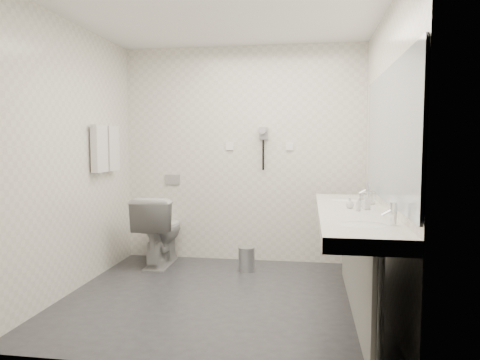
# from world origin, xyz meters

# --- Properties ---
(floor) EXTENTS (2.80, 2.80, 0.00)m
(floor) POSITION_xyz_m (0.00, 0.00, 0.00)
(floor) COLOR #2D2D32
(floor) RESTS_ON ground
(ceiling) EXTENTS (2.80, 2.80, 0.00)m
(ceiling) POSITION_xyz_m (0.00, 0.00, 2.50)
(ceiling) COLOR white
(ceiling) RESTS_ON wall_back
(wall_back) EXTENTS (2.80, 0.00, 2.80)m
(wall_back) POSITION_xyz_m (0.00, 1.30, 1.25)
(wall_back) COLOR white
(wall_back) RESTS_ON floor
(wall_front) EXTENTS (2.80, 0.00, 2.80)m
(wall_front) POSITION_xyz_m (0.00, -1.30, 1.25)
(wall_front) COLOR white
(wall_front) RESTS_ON floor
(wall_left) EXTENTS (0.00, 2.60, 2.60)m
(wall_left) POSITION_xyz_m (-1.40, 0.00, 1.25)
(wall_left) COLOR white
(wall_left) RESTS_ON floor
(wall_right) EXTENTS (0.00, 2.60, 2.60)m
(wall_right) POSITION_xyz_m (1.40, 0.00, 1.25)
(wall_right) COLOR white
(wall_right) RESTS_ON floor
(vanity_counter) EXTENTS (0.55, 2.20, 0.10)m
(vanity_counter) POSITION_xyz_m (1.12, -0.20, 0.80)
(vanity_counter) COLOR white
(vanity_counter) RESTS_ON floor
(vanity_panel) EXTENTS (0.03, 2.15, 0.75)m
(vanity_panel) POSITION_xyz_m (1.15, -0.20, 0.38)
(vanity_panel) COLOR #989890
(vanity_panel) RESTS_ON floor
(vanity_post_near) EXTENTS (0.06, 0.06, 0.75)m
(vanity_post_near) POSITION_xyz_m (1.18, -1.24, 0.38)
(vanity_post_near) COLOR silver
(vanity_post_near) RESTS_ON floor
(vanity_post_far) EXTENTS (0.06, 0.06, 0.75)m
(vanity_post_far) POSITION_xyz_m (1.18, 0.84, 0.38)
(vanity_post_far) COLOR silver
(vanity_post_far) RESTS_ON floor
(mirror) EXTENTS (0.02, 2.20, 1.05)m
(mirror) POSITION_xyz_m (1.39, -0.20, 1.45)
(mirror) COLOR #B2BCC6
(mirror) RESTS_ON wall_right
(basin_near) EXTENTS (0.40, 0.31, 0.05)m
(basin_near) POSITION_xyz_m (1.12, -0.85, 0.83)
(basin_near) COLOR white
(basin_near) RESTS_ON vanity_counter
(basin_far) EXTENTS (0.40, 0.31, 0.05)m
(basin_far) POSITION_xyz_m (1.12, 0.45, 0.83)
(basin_far) COLOR white
(basin_far) RESTS_ON vanity_counter
(faucet_near) EXTENTS (0.04, 0.04, 0.15)m
(faucet_near) POSITION_xyz_m (1.32, -0.85, 0.92)
(faucet_near) COLOR silver
(faucet_near) RESTS_ON vanity_counter
(faucet_far) EXTENTS (0.04, 0.04, 0.15)m
(faucet_far) POSITION_xyz_m (1.32, 0.45, 0.92)
(faucet_far) COLOR silver
(faucet_far) RESTS_ON vanity_counter
(soap_bottle_a) EXTENTS (0.07, 0.07, 0.11)m
(soap_bottle_a) POSITION_xyz_m (1.23, -0.16, 0.91)
(soap_bottle_a) COLOR beige
(soap_bottle_a) RESTS_ON vanity_counter
(soap_bottle_b) EXTENTS (0.10, 0.10, 0.09)m
(soap_bottle_b) POSITION_xyz_m (1.11, -0.12, 0.89)
(soap_bottle_b) COLOR beige
(soap_bottle_b) RESTS_ON vanity_counter
(soap_bottle_c) EXTENTS (0.05, 0.05, 0.11)m
(soap_bottle_c) POSITION_xyz_m (1.16, -0.26, 0.90)
(soap_bottle_c) COLOR beige
(soap_bottle_c) RESTS_ON vanity_counter
(glass_left) EXTENTS (0.08, 0.08, 0.11)m
(glass_left) POSITION_xyz_m (1.23, 0.01, 0.90)
(glass_left) COLOR silver
(glass_left) RESTS_ON vanity_counter
(glass_right) EXTENTS (0.07, 0.07, 0.11)m
(glass_right) POSITION_xyz_m (1.32, 0.17, 0.91)
(glass_right) COLOR silver
(glass_right) RESTS_ON vanity_counter
(toilet) EXTENTS (0.47, 0.79, 0.79)m
(toilet) POSITION_xyz_m (-0.90, 0.95, 0.40)
(toilet) COLOR white
(toilet) RESTS_ON floor
(flush_plate) EXTENTS (0.18, 0.02, 0.12)m
(flush_plate) POSITION_xyz_m (-0.85, 1.29, 0.95)
(flush_plate) COLOR #B2B5BA
(flush_plate) RESTS_ON wall_back
(pedal_bin) EXTENTS (0.21, 0.21, 0.25)m
(pedal_bin) POSITION_xyz_m (0.12, 0.83, 0.12)
(pedal_bin) COLOR #B2B5BA
(pedal_bin) RESTS_ON floor
(bin_lid) EXTENTS (0.18, 0.18, 0.02)m
(bin_lid) POSITION_xyz_m (0.12, 0.83, 0.26)
(bin_lid) COLOR #B2B5BA
(bin_lid) RESTS_ON pedal_bin
(towel_rail) EXTENTS (0.02, 0.62, 0.02)m
(towel_rail) POSITION_xyz_m (-1.35, 0.55, 1.55)
(towel_rail) COLOR silver
(towel_rail) RESTS_ON wall_left
(towel_near) EXTENTS (0.07, 0.24, 0.48)m
(towel_near) POSITION_xyz_m (-1.34, 0.41, 1.33)
(towel_near) COLOR white
(towel_near) RESTS_ON towel_rail
(towel_far) EXTENTS (0.07, 0.24, 0.48)m
(towel_far) POSITION_xyz_m (-1.34, 0.69, 1.33)
(towel_far) COLOR white
(towel_far) RESTS_ON towel_rail
(dryer_cradle) EXTENTS (0.10, 0.04, 0.14)m
(dryer_cradle) POSITION_xyz_m (0.25, 1.27, 1.50)
(dryer_cradle) COLOR #9A999F
(dryer_cradle) RESTS_ON wall_back
(dryer_barrel) EXTENTS (0.08, 0.14, 0.08)m
(dryer_barrel) POSITION_xyz_m (0.25, 1.20, 1.53)
(dryer_barrel) COLOR #9A999F
(dryer_barrel) RESTS_ON dryer_cradle
(dryer_cord) EXTENTS (0.02, 0.02, 0.35)m
(dryer_cord) POSITION_xyz_m (0.25, 1.26, 1.25)
(dryer_cord) COLOR black
(dryer_cord) RESTS_ON dryer_cradle
(switch_plate_a) EXTENTS (0.09, 0.02, 0.09)m
(switch_plate_a) POSITION_xyz_m (-0.15, 1.29, 1.35)
(switch_plate_a) COLOR white
(switch_plate_a) RESTS_ON wall_back
(switch_plate_b) EXTENTS (0.09, 0.02, 0.09)m
(switch_plate_b) POSITION_xyz_m (0.55, 1.29, 1.35)
(switch_plate_b) COLOR white
(switch_plate_b) RESTS_ON wall_back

